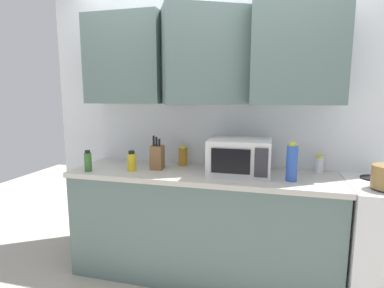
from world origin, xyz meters
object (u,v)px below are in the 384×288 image
bottle_amber_vinegar (183,156)px  bottle_yellow_mustard (132,162)px  knife_block (157,157)px  microwave (240,157)px  bottle_blue_cleaner (292,163)px  bottle_green_oil (88,161)px  bottle_clear_tall (319,165)px

bottle_amber_vinegar → bottle_yellow_mustard: bottle_amber_vinegar is taller
knife_block → microwave: bearing=0.4°
bottle_blue_cleaner → bottle_green_oil: bottle_blue_cleaner is taller
bottle_blue_cleaner → knife_block: bearing=174.8°
bottle_yellow_mustard → bottle_clear_tall: bearing=11.6°
bottle_amber_vinegar → bottle_yellow_mustard: (-0.35, -0.30, -0.01)m
bottle_green_oil → bottle_yellow_mustard: (0.34, 0.11, -0.00)m
microwave → bottle_clear_tall: bearing=16.9°
bottle_amber_vinegar → bottle_green_oil: bearing=-149.8°
bottle_amber_vinegar → bottle_green_oil: 0.80m
bottle_yellow_mustard → bottle_clear_tall: size_ratio=1.14×
knife_block → bottle_blue_cleaner: size_ratio=1.00×
bottle_yellow_mustard → bottle_clear_tall: 1.52m
bottle_green_oil → bottle_yellow_mustard: size_ratio=1.04×
microwave → bottle_yellow_mustard: size_ratio=2.84×
knife_block → bottle_green_oil: size_ratio=1.63×
microwave → bottle_blue_cleaner: size_ratio=1.68×
bottle_amber_vinegar → bottle_green_oil: bottle_amber_vinegar is taller
bottle_amber_vinegar → knife_block: bearing=-133.1°
bottle_green_oil → bottle_clear_tall: size_ratio=1.18×
knife_block → bottle_yellow_mustard: size_ratio=1.69×
microwave → bottle_green_oil: microwave is taller
microwave → bottle_yellow_mustard: (-0.87, -0.12, -0.06)m
microwave → bottle_green_oil: bearing=-169.6°
knife_block → bottle_green_oil: (-0.52, -0.22, -0.02)m
bottle_blue_cleaner → bottle_yellow_mustard: bottle_blue_cleaner is taller
bottle_green_oil → bottle_clear_tall: bottle_green_oil is taller
knife_block → bottle_green_oil: knife_block is taller
microwave → bottle_clear_tall: (0.61, 0.19, -0.07)m
microwave → bottle_amber_vinegar: bearing=160.7°
microwave → bottle_amber_vinegar: 0.55m
bottle_blue_cleaner → bottle_yellow_mustard: (-1.26, -0.01, -0.06)m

